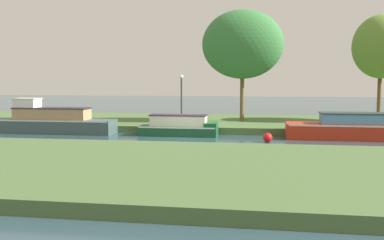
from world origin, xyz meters
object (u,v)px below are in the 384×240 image
object	(u,v)px
channel_buoy	(268,138)
mooring_post_near	(338,123)
forest_barge	(179,127)
willow_tree_centre	(382,47)
lamp_post	(181,94)
red_narrowboat	(368,128)
slate_cruiser	(50,121)
willow_tree_left	(243,44)

from	to	relation	value
channel_buoy	mooring_post_near	bearing A→B (deg)	39.29
forest_barge	willow_tree_centre	size ratio (longest dim) A/B	0.63
forest_barge	lamp_post	size ratio (longest dim) A/B	1.45
mooring_post_near	willow_tree_centre	bearing A→B (deg)	55.50
red_narrowboat	mooring_post_near	bearing A→B (deg)	135.83
red_narrowboat	lamp_post	distance (m)	10.78
mooring_post_near	slate_cruiser	bearing A→B (deg)	-175.56
forest_barge	slate_cruiser	distance (m)	7.89
willow_tree_left	slate_cruiser	bearing A→B (deg)	-156.09
willow_tree_left	lamp_post	distance (m)	5.61
red_narrowboat	slate_cruiser	size ratio (longest dim) A/B	1.06
willow_tree_left	mooring_post_near	distance (m)	8.18
willow_tree_left	lamp_post	xyz separation A→B (m)	(-3.55, -2.97, -3.16)
willow_tree_centre	mooring_post_near	distance (m)	7.71
slate_cruiser	channel_buoy	xyz separation A→B (m)	(12.82, -1.93, -0.45)
forest_barge	willow_tree_left	xyz separation A→B (m)	(3.30, 4.96, 4.97)
slate_cruiser	lamp_post	world-z (taller)	lamp_post
forest_barge	willow_tree_left	size ratio (longest dim) A/B	0.60
red_narrowboat	slate_cruiser	world-z (taller)	slate_cruiser
slate_cruiser	lamp_post	distance (m)	8.06
lamp_post	mooring_post_near	size ratio (longest dim) A/B	4.47
lamp_post	willow_tree_centre	bearing A→B (deg)	19.27
willow_tree_centre	lamp_post	bearing A→B (deg)	-160.73
willow_tree_left	channel_buoy	size ratio (longest dim) A/B	15.41
forest_barge	mooring_post_near	size ratio (longest dim) A/B	6.46
channel_buoy	slate_cruiser	bearing A→B (deg)	171.45
willow_tree_left	mooring_post_near	world-z (taller)	willow_tree_left
slate_cruiser	willow_tree_left	xyz separation A→B (m)	(11.19, 4.96, 4.80)
willow_tree_left	mooring_post_near	xyz separation A→B (m)	(5.57, -3.66, -4.74)
lamp_post	mooring_post_near	world-z (taller)	lamp_post
willow_tree_centre	mooring_post_near	size ratio (longest dim) A/B	10.27
slate_cruiser	mooring_post_near	world-z (taller)	slate_cruiser
forest_barge	lamp_post	world-z (taller)	lamp_post
channel_buoy	forest_barge	bearing A→B (deg)	158.67
forest_barge	slate_cruiser	size ratio (longest dim) A/B	0.57
red_narrowboat	channel_buoy	distance (m)	5.63
lamp_post	channel_buoy	xyz separation A→B (m)	(5.18, -3.92, -2.08)
forest_barge	channel_buoy	distance (m)	5.30
slate_cruiser	channel_buoy	world-z (taller)	slate_cruiser
slate_cruiser	lamp_post	xyz separation A→B (m)	(7.64, 1.99, 1.63)
lamp_post	red_narrowboat	bearing A→B (deg)	-10.77
forest_barge	channel_buoy	size ratio (longest dim) A/B	9.29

